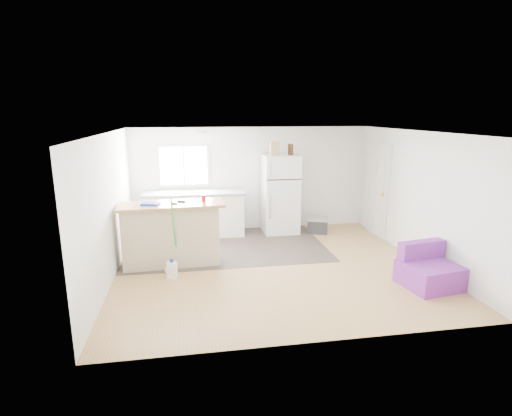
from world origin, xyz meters
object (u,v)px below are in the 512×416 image
Objects in this scene: kitchen_cabinets at (195,213)px; mop at (170,260)px; purple_seat at (428,271)px; red_cup at (204,198)px; bottle_right at (289,149)px; cleaner_jug at (172,270)px; blue_tray at (151,204)px; refrigerator at (280,194)px; cooler at (318,225)px; peninsula at (171,234)px; bottle_left at (292,150)px; cardboard_box at (275,149)px.

kitchen_cabinets is 2.22m from mop.
red_cup reaches higher than purple_seat.
bottle_right is (2.61, 2.06, 1.69)m from mop.
blue_tray reaches higher than cleaner_jug.
purple_seat is 4.19m from cleaner_jug.
bottle_right reaches higher than refrigerator.
cooler is 3.14m from red_cup.
kitchen_cabinets is 1.20× the size of peninsula.
kitchen_cabinets reaches higher than cleaner_jug.
purple_seat is 3.92m from bottle_left.
refrigerator is at bearing 32.20° from blue_tray.
red_cup is (-3.48, 1.70, 0.96)m from purple_seat.
purple_seat is at bearing -65.47° from bottle_right.
kitchen_cabinets is at bearing 87.70° from mop.
kitchen_cabinets is at bearing 66.21° from blue_tray.
cleaner_jug is at bearing -135.37° from refrigerator.
blue_tray is at bearing -111.90° from kitchen_cabinets.
red_cup is at bearing 70.44° from cleaner_jug.
red_cup is 0.94m from blue_tray.
cardboard_box reaches higher than peninsula.
cleaner_jug is 0.27m from mop.
refrigerator reaches higher than kitchen_cabinets.
blue_tray is 3.46m from bottle_left.
peninsula is 15.76× the size of red_cup.
kitchen_cabinets is 9.08× the size of bottle_left.
cooler is at bearing -4.06° from kitchen_cabinets.
refrigerator is at bearing 22.68° from cardboard_box.
mop is (-2.43, -2.11, -0.67)m from refrigerator.
blue_tray is at bearing -147.82° from refrigerator.
bottle_left is at bearing 47.20° from mop.
mop is at bearing -100.40° from kitchen_cabinets.
blue_tray is (-0.93, -0.10, -0.04)m from red_cup.
mop is (-4.11, 1.22, -0.01)m from purple_seat.
bottle_right is (2.92, 1.68, 0.76)m from blue_tray.
red_cup is at bearing -136.57° from cardboard_box.
bottle_right reaches higher than cleaner_jug.
refrigerator is at bearing 41.96° from red_cup.
red_cup is (0.16, -1.66, 0.69)m from kitchen_cabinets.
mop is at bearing -141.71° from bottle_right.
purple_seat is 4.79m from blue_tray.
bottle_left is (0.22, -0.10, 1.02)m from refrigerator.
kitchen_cabinets is at bearing 98.69° from cleaner_jug.
peninsula is 4.43m from purple_seat.
cleaner_jug is at bearing -91.52° from peninsula.
cleaner_jug is at bearing -61.76° from blue_tray.
red_cup is 0.40× the size of blue_tray.
cardboard_box is at bearing 51.99° from mop.
blue_tray is (-0.31, 0.38, 0.93)m from mop.
cardboard_box is at bearing -1.59° from kitchen_cabinets.
peninsula is 2.05× the size of purple_seat.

